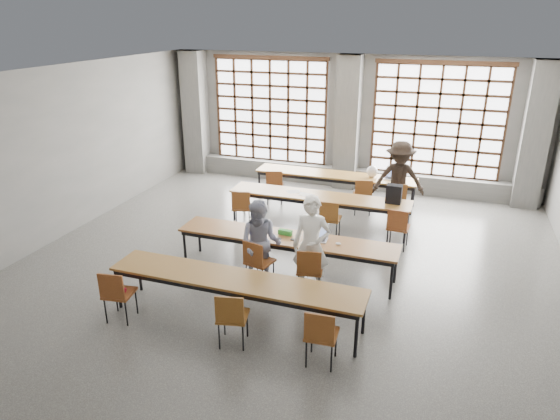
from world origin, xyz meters
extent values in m
plane|color=#4A4A48|center=(0.00, 0.00, 0.00)|extent=(11.00, 11.00, 0.00)
plane|color=silver|center=(0.00, 0.00, 3.50)|extent=(11.00, 11.00, 0.00)
plane|color=#60605E|center=(0.00, 5.50, 1.75)|extent=(10.00, 0.00, 10.00)
plane|color=#60605E|center=(0.00, -5.50, 1.75)|extent=(10.00, 0.00, 10.00)
plane|color=#60605E|center=(-5.00, 0.00, 1.75)|extent=(0.00, 11.00, 11.00)
cube|color=#585856|center=(-4.50, 5.22, 1.75)|extent=(0.60, 0.55, 3.50)
cube|color=#585856|center=(0.00, 5.22, 1.75)|extent=(0.60, 0.55, 3.50)
cube|color=#585856|center=(4.50, 5.22, 1.75)|extent=(0.60, 0.55, 3.50)
cube|color=white|center=(-2.25, 5.48, 1.90)|extent=(3.20, 0.02, 2.80)
cube|color=black|center=(-2.25, 5.40, 1.90)|extent=(3.20, 0.05, 2.80)
cube|color=black|center=(-2.25, 5.40, 0.45)|extent=(3.32, 0.07, 0.10)
cube|color=black|center=(-2.25, 5.40, 3.35)|extent=(3.32, 0.07, 0.10)
cube|color=white|center=(2.25, 5.48, 1.90)|extent=(3.20, 0.02, 2.80)
cube|color=black|center=(2.25, 5.40, 1.90)|extent=(3.20, 0.05, 2.80)
cube|color=black|center=(2.25, 5.40, 0.45)|extent=(3.32, 0.07, 0.10)
cube|color=black|center=(2.25, 5.40, 3.35)|extent=(3.32, 0.07, 0.10)
cube|color=#585856|center=(0.00, 5.30, 0.25)|extent=(9.80, 0.35, 0.50)
cube|color=brown|center=(0.01, 3.93, 0.71)|extent=(4.00, 0.70, 0.04)
cube|color=black|center=(0.01, 3.93, 0.65)|extent=(3.90, 0.64, 0.08)
cylinder|color=black|center=(-1.91, 3.64, 0.34)|extent=(0.05, 0.05, 0.69)
cylinder|color=black|center=(-1.91, 4.22, 0.34)|extent=(0.05, 0.05, 0.69)
cylinder|color=black|center=(1.93, 3.64, 0.34)|extent=(0.05, 0.05, 0.69)
cylinder|color=black|center=(1.93, 4.22, 0.34)|extent=(0.05, 0.05, 0.69)
cube|color=brown|center=(0.03, 2.29, 0.71)|extent=(4.00, 0.70, 0.04)
cube|color=black|center=(0.03, 2.29, 0.65)|extent=(3.90, 0.64, 0.08)
cylinder|color=black|center=(-1.89, 2.00, 0.34)|extent=(0.05, 0.05, 0.69)
cylinder|color=black|center=(-1.89, 2.58, 0.34)|extent=(0.05, 0.05, 0.69)
cylinder|color=black|center=(1.95, 2.00, 0.34)|extent=(0.05, 0.05, 0.69)
cylinder|color=black|center=(1.95, 2.58, 0.34)|extent=(0.05, 0.05, 0.69)
cube|color=brown|center=(0.05, -0.02, 0.71)|extent=(4.00, 0.70, 0.04)
cube|color=black|center=(0.05, -0.02, 0.65)|extent=(3.90, 0.64, 0.08)
cylinder|color=black|center=(-1.87, -0.31, 0.34)|extent=(0.05, 0.05, 0.69)
cylinder|color=black|center=(-1.87, 0.27, 0.34)|extent=(0.05, 0.05, 0.69)
cylinder|color=black|center=(1.97, -0.31, 0.34)|extent=(0.05, 0.05, 0.69)
cylinder|color=black|center=(1.97, 0.27, 0.34)|extent=(0.05, 0.05, 0.69)
cube|color=brown|center=(-0.21, -1.71, 0.71)|extent=(4.00, 0.70, 0.04)
cube|color=black|center=(-0.21, -1.71, 0.65)|extent=(3.90, 0.64, 0.08)
cylinder|color=black|center=(-2.13, -2.00, 0.34)|extent=(0.05, 0.05, 0.69)
cylinder|color=black|center=(-2.13, -1.42, 0.34)|extent=(0.05, 0.05, 0.69)
cylinder|color=black|center=(1.71, -2.00, 0.34)|extent=(0.05, 0.05, 0.69)
cylinder|color=black|center=(1.71, -1.42, 0.34)|extent=(0.05, 0.05, 0.69)
cube|color=brown|center=(-1.39, 3.38, 0.45)|extent=(0.52, 0.52, 0.04)
cube|color=brown|center=(-1.34, 3.19, 0.68)|extent=(0.39, 0.14, 0.40)
cylinder|color=black|center=(-1.39, 3.38, 0.23)|extent=(0.02, 0.02, 0.45)
cube|color=brown|center=(0.81, 3.38, 0.45)|extent=(0.52, 0.52, 0.04)
cube|color=brown|center=(0.86, 3.19, 0.68)|extent=(0.39, 0.13, 0.40)
cylinder|color=black|center=(0.81, 3.38, 0.23)|extent=(0.02, 0.02, 0.45)
cube|color=brown|center=(1.61, 3.38, 0.45)|extent=(0.48, 0.48, 0.04)
cube|color=brown|center=(1.64, 3.19, 0.68)|extent=(0.40, 0.09, 0.40)
cylinder|color=black|center=(1.61, 3.38, 0.23)|extent=(0.02, 0.02, 0.45)
cube|color=brown|center=(-1.57, 1.74, 0.45)|extent=(0.52, 0.52, 0.04)
cube|color=brown|center=(-1.52, 1.54, 0.68)|extent=(0.39, 0.13, 0.40)
cylinder|color=black|center=(-1.57, 1.74, 0.23)|extent=(0.02, 0.02, 0.45)
cube|color=brown|center=(0.43, 1.74, 0.45)|extent=(0.43, 0.43, 0.04)
cube|color=brown|center=(0.44, 1.54, 0.68)|extent=(0.40, 0.04, 0.40)
cylinder|color=black|center=(0.43, 1.74, 0.23)|extent=(0.02, 0.02, 0.45)
cube|color=maroon|center=(1.83, 1.74, 0.45)|extent=(0.45, 0.45, 0.04)
cube|color=maroon|center=(1.82, 1.54, 0.68)|extent=(0.40, 0.06, 0.40)
cylinder|color=black|center=(1.83, 1.74, 0.23)|extent=(0.02, 0.02, 0.45)
cube|color=brown|center=(-0.25, -0.57, 0.45)|extent=(0.51, 0.51, 0.04)
cube|color=brown|center=(-0.30, -0.76, 0.68)|extent=(0.40, 0.12, 0.40)
cylinder|color=black|center=(-0.25, -0.57, 0.23)|extent=(0.02, 0.02, 0.45)
cube|color=brown|center=(0.65, -0.57, 0.45)|extent=(0.49, 0.49, 0.04)
cube|color=brown|center=(0.68, -0.77, 0.68)|extent=(0.40, 0.10, 0.40)
cylinder|color=black|center=(0.65, -0.57, 0.23)|extent=(0.02, 0.02, 0.45)
cube|color=brown|center=(-1.91, -2.26, 0.45)|extent=(0.48, 0.48, 0.04)
cube|color=brown|center=(-1.88, -2.45, 0.68)|extent=(0.40, 0.09, 0.40)
cylinder|color=black|center=(-1.91, -2.26, 0.23)|extent=(0.02, 0.02, 0.45)
cube|color=brown|center=(-0.01, -2.26, 0.45)|extent=(0.50, 0.50, 0.04)
cube|color=brown|center=(0.03, -2.45, 0.68)|extent=(0.40, 0.12, 0.40)
cylinder|color=black|center=(-0.01, -2.26, 0.23)|extent=(0.02, 0.02, 0.45)
cube|color=brown|center=(1.29, -2.26, 0.45)|extent=(0.44, 0.44, 0.04)
cube|color=brown|center=(1.30, -2.45, 0.68)|extent=(0.40, 0.05, 0.40)
cylinder|color=black|center=(1.29, -2.26, 0.23)|extent=(0.02, 0.02, 0.45)
imported|color=white|center=(0.65, -0.52, 0.87)|extent=(0.66, 0.46, 1.74)
imported|color=navy|center=(-0.25, -0.52, 0.77)|extent=(0.82, 0.68, 1.54)
imported|color=black|center=(1.61, 3.43, 0.90)|extent=(1.27, 0.87, 1.80)
cube|color=#B9B9BE|center=(0.60, 0.03, 0.74)|extent=(0.38, 0.28, 0.02)
cube|color=black|center=(0.60, 0.02, 0.75)|extent=(0.31, 0.20, 0.00)
cube|color=#B9B9BE|center=(0.59, 0.17, 0.86)|extent=(0.36, 0.09, 0.26)
cube|color=#8FAEF7|center=(0.59, 0.16, 0.83)|extent=(0.31, 0.07, 0.21)
cube|color=silver|center=(1.36, 3.98, 0.74)|extent=(0.42, 0.35, 0.02)
cube|color=black|center=(1.35, 3.97, 0.75)|extent=(0.34, 0.26, 0.00)
cube|color=silver|center=(1.40, 4.12, 0.86)|extent=(0.36, 0.17, 0.26)
cube|color=#839BE2|center=(1.39, 4.11, 0.83)|extent=(0.31, 0.14, 0.21)
ellipsoid|color=silver|center=(1.00, -0.04, 0.75)|extent=(0.11, 0.09, 0.04)
cube|color=#2A7E29|center=(0.00, 0.06, 0.78)|extent=(0.26, 0.12, 0.09)
cube|color=black|center=(0.23, -0.12, 0.74)|extent=(0.13, 0.07, 0.01)
cube|color=silver|center=(-0.57, 2.34, 0.73)|extent=(0.36, 0.33, 0.00)
cube|color=white|center=(-0.27, 2.24, 0.73)|extent=(0.33, 0.26, 0.00)
cube|color=black|center=(1.63, 2.34, 0.93)|extent=(0.33, 0.21, 0.40)
ellipsoid|color=white|center=(0.91, 3.98, 0.87)|extent=(0.31, 0.27, 0.29)
cube|color=#B0152C|center=(-1.91, -2.26, 0.50)|extent=(0.21, 0.12, 0.06)
camera|label=1|loc=(2.59, -7.72, 4.44)|focal=32.00mm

